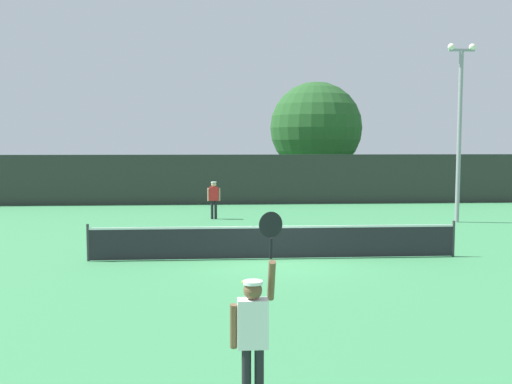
{
  "coord_description": "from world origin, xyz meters",
  "views": [
    {
      "loc": [
        -1.66,
        -16.93,
        3.39
      ],
      "look_at": [
        -0.37,
        2.58,
        1.74
      ],
      "focal_mm": 41.47,
      "sensor_mm": 36.0,
      "label": 1
    }
  ],
  "objects_px": {
    "light_pole": "(460,121)",
    "parked_car_mid": "(334,180)",
    "parked_car_far": "(401,182)",
    "parked_car_near": "(121,182)",
    "tennis_ball": "(243,282)",
    "player_serving": "(254,325)",
    "large_tree": "(316,128)",
    "player_receiving": "(214,196)"
  },
  "relations": [
    {
      "from": "tennis_ball",
      "to": "parked_car_mid",
      "type": "distance_m",
      "value": 27.6
    },
    {
      "from": "player_serving",
      "to": "tennis_ball",
      "type": "height_order",
      "value": "player_serving"
    },
    {
      "from": "player_receiving",
      "to": "light_pole",
      "type": "bearing_deg",
      "value": 170.65
    },
    {
      "from": "parked_car_mid",
      "to": "large_tree",
      "type": "bearing_deg",
      "value": -113.56
    },
    {
      "from": "large_tree",
      "to": "parked_car_far",
      "type": "height_order",
      "value": "large_tree"
    },
    {
      "from": "player_serving",
      "to": "tennis_ball",
      "type": "relative_size",
      "value": 37.17
    },
    {
      "from": "tennis_ball",
      "to": "parked_car_mid",
      "type": "bearing_deg",
      "value": 74.18
    },
    {
      "from": "tennis_ball",
      "to": "light_pole",
      "type": "bearing_deg",
      "value": 47.25
    },
    {
      "from": "tennis_ball",
      "to": "light_pole",
      "type": "distance_m",
      "value": 14.73
    },
    {
      "from": "tennis_ball",
      "to": "parked_car_near",
      "type": "height_order",
      "value": "parked_car_near"
    },
    {
      "from": "light_pole",
      "to": "parked_car_mid",
      "type": "bearing_deg",
      "value": 97.21
    },
    {
      "from": "player_receiving",
      "to": "light_pole",
      "type": "relative_size",
      "value": 0.22
    },
    {
      "from": "light_pole",
      "to": "parked_car_mid",
      "type": "xyz_separation_m",
      "value": [
        -2.05,
        16.2,
        -3.51
      ]
    },
    {
      "from": "parked_car_far",
      "to": "player_serving",
      "type": "bearing_deg",
      "value": -107.17
    },
    {
      "from": "tennis_ball",
      "to": "large_tree",
      "type": "distance_m",
      "value": 24.53
    },
    {
      "from": "light_pole",
      "to": "large_tree",
      "type": "height_order",
      "value": "light_pole"
    },
    {
      "from": "light_pole",
      "to": "parked_car_near",
      "type": "height_order",
      "value": "light_pole"
    },
    {
      "from": "parked_car_near",
      "to": "tennis_ball",
      "type": "bearing_deg",
      "value": -67.01
    },
    {
      "from": "player_serving",
      "to": "large_tree",
      "type": "relative_size",
      "value": 0.35
    },
    {
      "from": "parked_car_far",
      "to": "parked_car_near",
      "type": "bearing_deg",
      "value": 179.0
    },
    {
      "from": "player_serving",
      "to": "parked_car_far",
      "type": "distance_m",
      "value": 33.05
    },
    {
      "from": "tennis_ball",
      "to": "parked_car_near",
      "type": "bearing_deg",
      "value": 105.2
    },
    {
      "from": "player_serving",
      "to": "player_receiving",
      "type": "bearing_deg",
      "value": 91.81
    },
    {
      "from": "player_receiving",
      "to": "parked_car_mid",
      "type": "xyz_separation_m",
      "value": [
        8.27,
        14.5,
        -0.23
      ]
    },
    {
      "from": "player_serving",
      "to": "parked_car_mid",
      "type": "xyz_separation_m",
      "value": [
        7.68,
        33.31,
        -0.34
      ]
    },
    {
      "from": "large_tree",
      "to": "parked_car_mid",
      "type": "xyz_separation_m",
      "value": [
        1.83,
        3.06,
        -3.5
      ]
    },
    {
      "from": "player_serving",
      "to": "parked_car_far",
      "type": "xyz_separation_m",
      "value": [
        11.68,
        30.92,
        -0.34
      ]
    },
    {
      "from": "light_pole",
      "to": "parked_car_far",
      "type": "relative_size",
      "value": 1.73
    },
    {
      "from": "player_serving",
      "to": "tennis_ball",
      "type": "xyz_separation_m",
      "value": [
        0.16,
        6.76,
        -1.08
      ]
    },
    {
      "from": "parked_car_near",
      "to": "player_serving",
      "type": "bearing_deg",
      "value": -70.35
    },
    {
      "from": "tennis_ball",
      "to": "parked_car_far",
      "type": "relative_size",
      "value": 0.02
    },
    {
      "from": "large_tree",
      "to": "light_pole",
      "type": "bearing_deg",
      "value": -73.55
    },
    {
      "from": "player_receiving",
      "to": "parked_car_mid",
      "type": "height_order",
      "value": "parked_car_mid"
    },
    {
      "from": "light_pole",
      "to": "player_serving",
      "type": "bearing_deg",
      "value": -119.61
    },
    {
      "from": "large_tree",
      "to": "parked_car_near",
      "type": "xyz_separation_m",
      "value": [
        -12.65,
        2.13,
        -3.5
      ]
    },
    {
      "from": "light_pole",
      "to": "large_tree",
      "type": "xyz_separation_m",
      "value": [
        -3.88,
        13.13,
        -0.01
      ]
    },
    {
      "from": "player_serving",
      "to": "parked_car_near",
      "type": "bearing_deg",
      "value": 101.86
    },
    {
      "from": "tennis_ball",
      "to": "parked_car_mid",
      "type": "relative_size",
      "value": 0.02
    },
    {
      "from": "large_tree",
      "to": "player_serving",
      "type": "bearing_deg",
      "value": -100.95
    },
    {
      "from": "large_tree",
      "to": "parked_car_far",
      "type": "bearing_deg",
      "value": 6.55
    },
    {
      "from": "player_serving",
      "to": "parked_car_mid",
      "type": "bearing_deg",
      "value": 77.02
    },
    {
      "from": "player_serving",
      "to": "large_tree",
      "type": "height_order",
      "value": "large_tree"
    }
  ]
}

